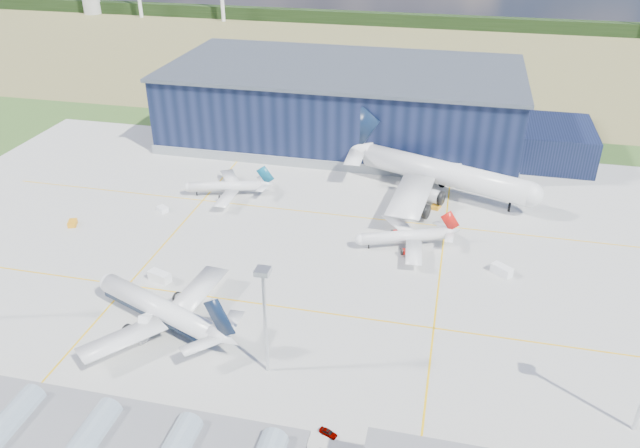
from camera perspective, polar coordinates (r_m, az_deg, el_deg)
The scene contains 19 objects.
ground at distance 147.58m, azimuth -5.06°, elevation -4.97°, with size 600.00×600.00×0.00m, color #2F4E1D.
apron at distance 155.56m, azimuth -3.95°, elevation -2.97°, with size 220.00×160.00×0.08m.
farmland at distance 348.29m, azimuth 6.23°, elevation 15.04°, with size 600.00×220.00×0.01m, color olive.
treeline at distance 425.27m, azimuth 7.75°, elevation 17.99°, with size 600.00×8.00×8.00m, color black.
hangar at distance 225.43m, azimuth 2.87°, elevation 10.62°, with size 145.00×62.00×26.10m.
light_mast_center at distance 112.80m, azimuth -5.11°, elevation -7.33°, with size 2.60×2.60×23.00m.
airliner_navy at distance 133.37m, azimuth -14.65°, elevation -6.61°, with size 40.12×39.25×13.08m, color white, non-canonical shape.
airliner_red at distance 158.61m, azimuth 7.60°, elevation -0.62°, with size 27.72×27.12×9.04m, color white, non-canonical shape.
airliner_widebody at distance 185.37m, azimuth 11.39°, elevation 5.63°, with size 64.99×63.58×21.19m, color white, non-canonical shape.
airliner_regional at distance 185.90m, azimuth -8.69°, elevation 3.87°, with size 27.28×26.69×8.90m, color white, non-canonical shape.
gse_tug_a at distance 181.52m, azimuth -21.69°, elevation 0.07°, with size 2.07×3.39×1.41m, color orange.
gse_van_a at distance 150.19m, azimuth -14.46°, elevation -4.68°, with size 2.36×5.41×2.36m, color white.
gse_cart_a at distance 172.90m, azimuth 6.70°, elevation 0.63°, with size 2.19×3.29×1.42m, color white.
gse_van_b at distance 153.99m, azimuth 16.28°, elevation -4.07°, with size 2.30×5.01×2.30m, color white.
gse_tug_c at distance 180.71m, azimuth 10.60°, elevation 1.62°, with size 2.09×3.34×1.46m, color orange.
gse_cart_b at distance 181.44m, azimuth -14.20°, elevation 1.32°, with size 2.22×3.32×1.44m, color white.
airstair at distance 134.62m, azimuth -15.44°, elevation -8.97°, with size 2.00×5.00×3.20m, color white.
car_a at distance 110.42m, azimuth 0.75°, elevation -18.52°, with size 1.30×3.22×1.10m, color #99999E.
car_b at distance 110.42m, azimuth -8.34°, elevation -18.84°, with size 1.40×4.00×1.32m, color #99999E.
Camera 1 is at (40.12, -116.19, 81.67)m, focal length 35.00 mm.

